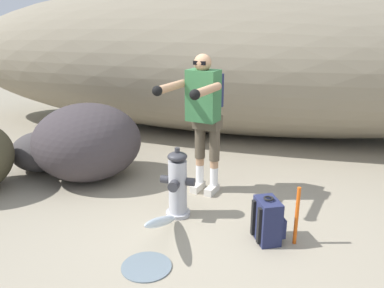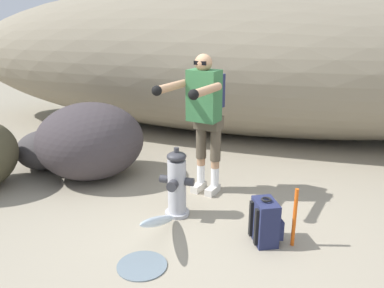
# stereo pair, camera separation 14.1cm
# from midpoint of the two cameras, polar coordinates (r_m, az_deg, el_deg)

# --- Properties ---
(ground_plane) EXTENTS (56.00, 56.00, 0.04)m
(ground_plane) POSITION_cam_midpoint_polar(r_m,az_deg,el_deg) (4.27, 1.33, -11.95)
(ground_plane) COLOR gray
(dirt_embankment) EXTENTS (12.09, 3.20, 2.76)m
(dirt_embankment) POSITION_cam_midpoint_polar(r_m,az_deg,el_deg) (7.37, 9.04, 12.14)
(dirt_embankment) COLOR gray
(dirt_embankment) RESTS_ON ground_plane
(fire_hydrant) EXTENTS (0.38, 0.33, 0.80)m
(fire_hydrant) POSITION_cam_midpoint_polar(r_m,az_deg,el_deg) (4.29, -1.31, -5.98)
(fire_hydrant) COLOR #B2B2B7
(fire_hydrant) RESTS_ON ground_plane
(hydrant_water_jet) EXTENTS (0.45, 1.10, 0.47)m
(hydrant_water_jet) POSITION_cam_midpoint_polar(r_m,az_deg,el_deg) (3.82, -4.34, -12.44)
(hydrant_water_jet) COLOR silver
(hydrant_water_jet) RESTS_ON ground_plane
(utility_worker) EXTENTS (0.66, 1.03, 1.73)m
(utility_worker) POSITION_cam_midpoint_polar(r_m,az_deg,el_deg) (4.59, 2.76, 5.24)
(utility_worker) COLOR beige
(utility_worker) RESTS_ON ground_plane
(spare_backpack) EXTENTS (0.35, 0.36, 0.47)m
(spare_backpack) POSITION_cam_midpoint_polar(r_m,az_deg,el_deg) (3.94, 11.77, -11.17)
(spare_backpack) COLOR #23284C
(spare_backpack) RESTS_ON ground_plane
(boulder_mid) EXTENTS (1.91, 1.87, 1.04)m
(boulder_mid) POSITION_cam_midpoint_polar(r_m,az_deg,el_deg) (5.42, -13.98, 0.44)
(boulder_mid) COLOR #3B3437
(boulder_mid) RESTS_ON ground_plane
(boulder_small) EXTENTS (1.19, 1.22, 0.55)m
(boulder_small) POSITION_cam_midpoint_polar(r_m,az_deg,el_deg) (6.06, -20.15, -0.75)
(boulder_small) COLOR #403C3C
(boulder_small) RESTS_ON ground_plane
(survey_stake) EXTENTS (0.04, 0.04, 0.60)m
(survey_stake) POSITION_cam_midpoint_polar(r_m,az_deg,el_deg) (3.91, 15.85, -10.38)
(survey_stake) COLOR #E55914
(survey_stake) RESTS_ON ground_plane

